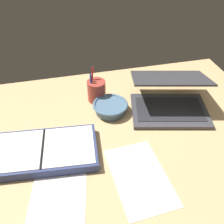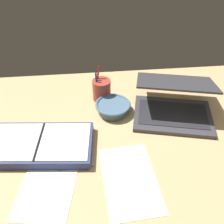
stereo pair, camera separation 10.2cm
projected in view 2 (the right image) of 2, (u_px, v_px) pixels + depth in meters
The scene contains 8 objects.
desk_top at pixel (117, 137), 102.64cm from camera, with size 140.00×100.00×2.00cm, color tan.
laptop at pixel (174, 104), 109.49cm from camera, with size 40.01×38.27×16.77cm.
bowl at pixel (114, 107), 111.97cm from camera, with size 15.91×15.91×4.66cm.
pen_cup at pixel (101, 90), 117.73cm from camera, with size 8.55×8.55×16.30cm.
planner at pixel (40, 144), 95.48cm from camera, with size 41.47×24.97×4.26cm.
scissors at pixel (67, 163), 90.68cm from camera, with size 13.62×7.77×0.80cm.
paper_sheet_front at pixel (130, 179), 85.92cm from camera, with size 18.09×29.45×0.16cm, color silver.
paper_sheet_beside_planner at pixel (48, 185), 84.04cm from camera, with size 17.89×26.74×0.16cm, color white.
Camera 2 is at (-9.32, -71.06, 75.23)cm, focal length 40.00 mm.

